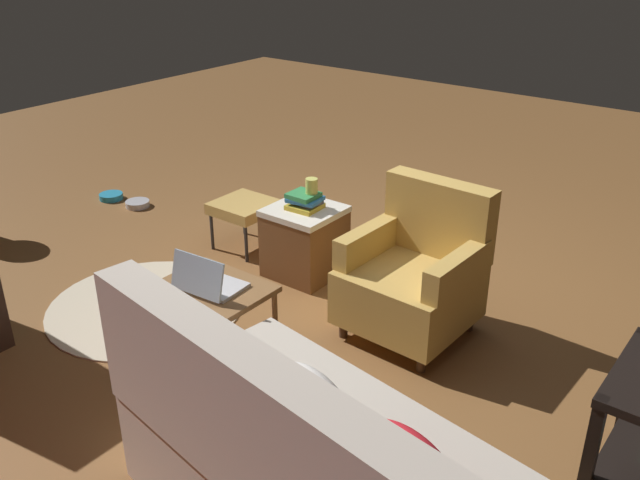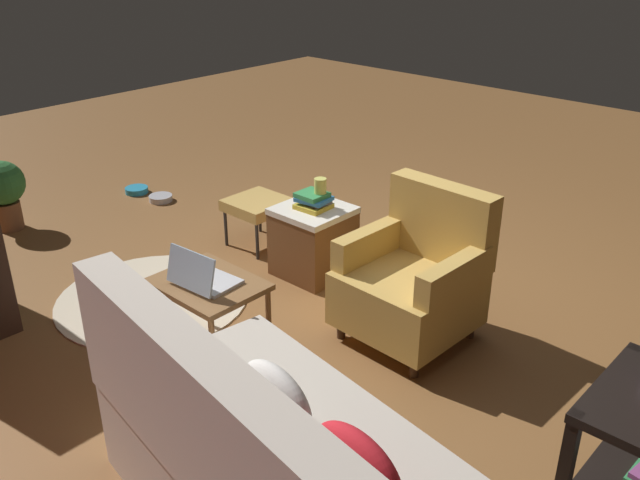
{
  "view_description": "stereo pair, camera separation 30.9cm",
  "coord_description": "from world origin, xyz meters",
  "px_view_note": "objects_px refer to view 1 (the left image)",
  "views": [
    {
      "loc": [
        -2.26,
        3.15,
        2.19
      ],
      "look_at": [
        -0.14,
        0.37,
        0.55
      ],
      "focal_mm": 38.28,
      "sensor_mm": 36.0,
      "label": 1
    },
    {
      "loc": [
        -2.5,
        2.95,
        2.19
      ],
      "look_at": [
        -0.14,
        0.37,
        0.55
      ],
      "focal_mm": 38.28,
      "sensor_mm": 36.0,
      "label": 2
    }
  ],
  "objects_px": {
    "laptop": "(207,282)",
    "ottoman": "(244,208)",
    "laptop_desk": "(214,296)",
    "yellow_mug": "(312,186)",
    "book_stack_hamper": "(304,201)",
    "pet_bowl_teal": "(111,196)",
    "pet_bowl_steel": "(138,204)",
    "tv_remote": "(300,200)",
    "armchair": "(415,275)",
    "wicker_hamper": "(305,241)"
  },
  "relations": [
    {
      "from": "laptop",
      "to": "ottoman",
      "type": "bearing_deg",
      "value": -53.51
    },
    {
      "from": "laptop_desk",
      "to": "yellow_mug",
      "type": "xyz_separation_m",
      "value": [
        0.25,
        -1.14,
        0.22
      ]
    },
    {
      "from": "book_stack_hamper",
      "to": "yellow_mug",
      "type": "distance_m",
      "value": 0.12
    },
    {
      "from": "book_stack_hamper",
      "to": "pet_bowl_teal",
      "type": "height_order",
      "value": "book_stack_hamper"
    },
    {
      "from": "yellow_mug",
      "to": "pet_bowl_steel",
      "type": "distance_m",
      "value": 2.01
    },
    {
      "from": "laptop",
      "to": "tv_remote",
      "type": "distance_m",
      "value": 1.29
    },
    {
      "from": "armchair",
      "to": "pet_bowl_teal",
      "type": "bearing_deg",
      "value": -3.89
    },
    {
      "from": "laptop",
      "to": "wicker_hamper",
      "type": "relative_size",
      "value": 0.71
    },
    {
      "from": "pet_bowl_teal",
      "to": "yellow_mug",
      "type": "bearing_deg",
      "value": 179.52
    },
    {
      "from": "book_stack_hamper",
      "to": "pet_bowl_steel",
      "type": "relative_size",
      "value": 1.23
    },
    {
      "from": "laptop_desk",
      "to": "pet_bowl_steel",
      "type": "height_order",
      "value": "laptop_desk"
    },
    {
      "from": "book_stack_hamper",
      "to": "pet_bowl_teal",
      "type": "relative_size",
      "value": 1.23
    },
    {
      "from": "laptop",
      "to": "book_stack_hamper",
      "type": "bearing_deg",
      "value": -75.96
    },
    {
      "from": "book_stack_hamper",
      "to": "pet_bowl_teal",
      "type": "bearing_deg",
      "value": -1.18
    },
    {
      "from": "laptop_desk",
      "to": "tv_remote",
      "type": "xyz_separation_m",
      "value": [
        0.39,
        -1.19,
        0.07
      ]
    },
    {
      "from": "armchair",
      "to": "pet_bowl_teal",
      "type": "xyz_separation_m",
      "value": [
        3.13,
        -0.21,
        -0.34
      ]
    },
    {
      "from": "laptop_desk",
      "to": "ottoman",
      "type": "relative_size",
      "value": 1.4
    },
    {
      "from": "ottoman",
      "to": "laptop_desk",
      "type": "bearing_deg",
      "value": 127.35
    },
    {
      "from": "pet_bowl_teal",
      "to": "ottoman",
      "type": "bearing_deg",
      "value": -179.73
    },
    {
      "from": "armchair",
      "to": "pet_bowl_steel",
      "type": "xyz_separation_m",
      "value": [
        2.81,
        -0.24,
        -0.34
      ]
    },
    {
      "from": "armchair",
      "to": "wicker_hamper",
      "type": "height_order",
      "value": "armchair"
    },
    {
      "from": "armchair",
      "to": "laptop_desk",
      "type": "distance_m",
      "value": 1.15
    },
    {
      "from": "laptop",
      "to": "pet_bowl_steel",
      "type": "relative_size",
      "value": 1.69
    },
    {
      "from": "book_stack_hamper",
      "to": "pet_bowl_steel",
      "type": "xyz_separation_m",
      "value": [
        1.87,
        -0.07,
        -0.51
      ]
    },
    {
      "from": "laptop_desk",
      "to": "pet_bowl_teal",
      "type": "height_order",
      "value": "laptop_desk"
    },
    {
      "from": "armchair",
      "to": "ottoman",
      "type": "xyz_separation_m",
      "value": [
        1.55,
        -0.22,
        -0.05
      ]
    },
    {
      "from": "tv_remote",
      "to": "laptop",
      "type": "bearing_deg",
      "value": 99.06
    },
    {
      "from": "pet_bowl_steel",
      "to": "book_stack_hamper",
      "type": "bearing_deg",
      "value": 177.73
    },
    {
      "from": "laptop",
      "to": "pet_bowl_steel",
      "type": "xyz_separation_m",
      "value": [
        2.16,
        -1.23,
        -0.5
      ]
    },
    {
      "from": "wicker_hamper",
      "to": "armchair",
      "type": "bearing_deg",
      "value": 169.92
    },
    {
      "from": "book_stack_hamper",
      "to": "tv_remote",
      "type": "height_order",
      "value": "book_stack_hamper"
    },
    {
      "from": "yellow_mug",
      "to": "pet_bowl_teal",
      "type": "relative_size",
      "value": 0.5
    },
    {
      "from": "wicker_hamper",
      "to": "yellow_mug",
      "type": "bearing_deg",
      "value": -145.94
    },
    {
      "from": "armchair",
      "to": "tv_remote",
      "type": "relative_size",
      "value": 5.44
    },
    {
      "from": "laptop_desk",
      "to": "armchair",
      "type": "bearing_deg",
      "value": -124.85
    },
    {
      "from": "tv_remote",
      "to": "yellow_mug",
      "type": "bearing_deg",
      "value": 150.84
    },
    {
      "from": "yellow_mug",
      "to": "book_stack_hamper",
      "type": "bearing_deg",
      "value": 33.87
    },
    {
      "from": "wicker_hamper",
      "to": "tv_remote",
      "type": "xyz_separation_m",
      "value": [
        0.1,
        -0.08,
        0.25
      ]
    },
    {
      "from": "yellow_mug",
      "to": "tv_remote",
      "type": "height_order",
      "value": "yellow_mug"
    },
    {
      "from": "ottoman",
      "to": "pet_bowl_steel",
      "type": "relative_size",
      "value": 2.0
    },
    {
      "from": "pet_bowl_steel",
      "to": "pet_bowl_teal",
      "type": "xyz_separation_m",
      "value": [
        0.32,
        0.03,
        0.0
      ]
    },
    {
      "from": "pet_bowl_steel",
      "to": "armchair",
      "type": "bearing_deg",
      "value": 175.08
    },
    {
      "from": "tv_remote",
      "to": "pet_bowl_steel",
      "type": "height_order",
      "value": "tv_remote"
    },
    {
      "from": "laptop",
      "to": "wicker_hamper",
      "type": "xyz_separation_m",
      "value": [
        0.29,
        -1.15,
        -0.29
      ]
    },
    {
      "from": "book_stack_hamper",
      "to": "ottoman",
      "type": "relative_size",
      "value": 0.62
    },
    {
      "from": "yellow_mug",
      "to": "tv_remote",
      "type": "xyz_separation_m",
      "value": [
        0.14,
        -0.05,
        -0.15
      ]
    },
    {
      "from": "armchair",
      "to": "tv_remote",
      "type": "bearing_deg",
      "value": -13.36
    },
    {
      "from": "wicker_hamper",
      "to": "pet_bowl_steel",
      "type": "height_order",
      "value": "wicker_hamper"
    },
    {
      "from": "pet_bowl_teal",
      "to": "laptop",
      "type": "bearing_deg",
      "value": 154.18
    },
    {
      "from": "tv_remote",
      "to": "ottoman",
      "type": "xyz_separation_m",
      "value": [
        0.5,
        0.03,
        -0.18
      ]
    }
  ]
}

